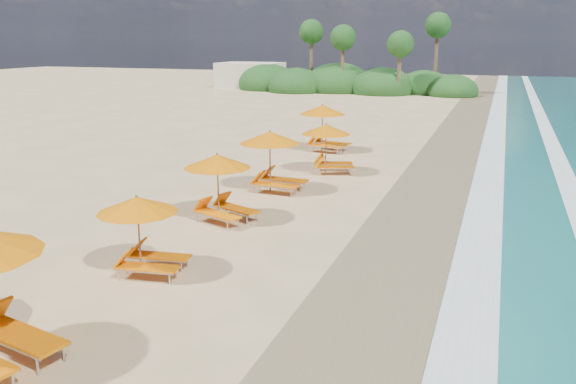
% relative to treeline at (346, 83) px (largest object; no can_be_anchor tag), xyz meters
% --- Properties ---
extents(ground, '(160.00, 160.00, 0.00)m').
position_rel_treeline_xyz_m(ground, '(9.94, -45.51, -1.00)').
color(ground, tan).
rests_on(ground, ground).
extents(wet_sand, '(4.00, 160.00, 0.01)m').
position_rel_treeline_xyz_m(wet_sand, '(13.94, -45.51, -0.99)').
color(wet_sand, olive).
rests_on(wet_sand, ground).
extents(surf_foam, '(4.00, 160.00, 0.01)m').
position_rel_treeline_xyz_m(surf_foam, '(16.64, -45.51, -0.97)').
color(surf_foam, white).
rests_on(surf_foam, ground).
extents(station_2, '(2.36, 2.24, 2.00)m').
position_rel_treeline_xyz_m(station_2, '(7.79, -49.83, 0.13)').
color(station_2, olive).
rests_on(station_2, ground).
extents(station_3, '(2.80, 2.75, 2.17)m').
position_rel_treeline_xyz_m(station_3, '(7.63, -45.26, 0.22)').
color(station_3, olive).
rests_on(station_3, ground).
extents(station_4, '(2.56, 2.38, 2.32)m').
position_rel_treeline_xyz_m(station_4, '(7.84, -41.21, 0.31)').
color(station_4, olive).
rests_on(station_4, ground).
extents(station_5, '(2.74, 2.69, 2.14)m').
position_rel_treeline_xyz_m(station_5, '(8.93, -37.49, 0.20)').
color(station_5, olive).
rests_on(station_5, ground).
extents(station_6, '(2.83, 2.69, 2.40)m').
position_rel_treeline_xyz_m(station_6, '(7.35, -32.78, 0.35)').
color(station_6, olive).
rests_on(station_6, ground).
extents(treeline, '(25.80, 8.80, 9.74)m').
position_rel_treeline_xyz_m(treeline, '(0.00, 0.00, 0.00)').
color(treeline, '#163D14').
rests_on(treeline, ground).
extents(beach_building, '(7.00, 5.00, 2.80)m').
position_rel_treeline_xyz_m(beach_building, '(-12.06, 2.49, 0.40)').
color(beach_building, beige).
rests_on(beach_building, ground).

